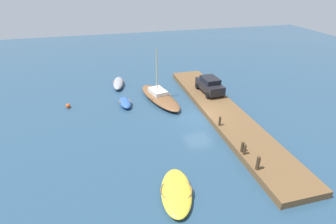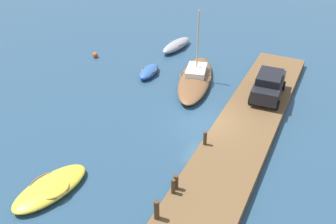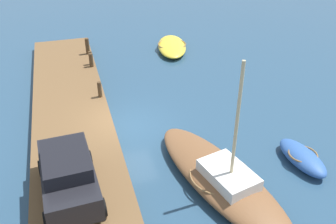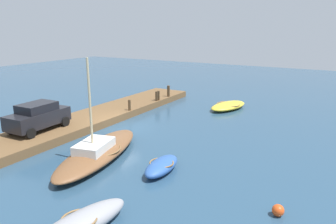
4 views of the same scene
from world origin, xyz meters
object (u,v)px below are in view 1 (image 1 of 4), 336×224
motorboat_yellow (176,192)px  mooring_post_east (220,121)px  mooring_post_mid_east (242,147)px  marker_buoy (68,106)px  parked_car (210,85)px  dinghy_blue (125,103)px  mooring_post_west (258,163)px  rowboat_grey (118,83)px  mooring_post_mid_west (245,149)px  sailboat_brown (160,96)px

motorboat_yellow → mooring_post_east: bearing=-29.2°
mooring_post_mid_east → motorboat_yellow: bearing=112.8°
motorboat_yellow → marker_buoy: size_ratio=10.00×
parked_car → mooring_post_mid_east: bearing=166.5°
dinghy_blue → mooring_post_west: size_ratio=2.67×
motorboat_yellow → marker_buoy: motorboat_yellow is taller
rowboat_grey → mooring_post_mid_west: bearing=-147.9°
mooring_post_mid_west → parked_car: size_ratio=0.21×
marker_buoy → sailboat_brown: bearing=-93.7°
mooring_post_east → parked_car: bearing=-15.7°
mooring_post_west → mooring_post_east: 6.08m
rowboat_grey → marker_buoy: 7.28m
dinghy_blue → mooring_post_mid_west: mooring_post_mid_west is taller
dinghy_blue → mooring_post_west: 15.24m
rowboat_grey → marker_buoy: bearing=137.6°
parked_car → dinghy_blue: bearing=85.1°
parked_car → motorboat_yellow: bearing=146.4°
rowboat_grey → mooring_post_mid_east: mooring_post_mid_east is taller
mooring_post_mid_west → parked_car: (11.26, -1.95, 0.49)m
sailboat_brown → mooring_post_east: sailboat_brown is taller
sailboat_brown → mooring_post_mid_west: (-11.85, -3.63, 0.53)m
mooring_post_east → marker_buoy: bearing=58.3°
dinghy_blue → marker_buoy: bearing=75.9°
mooring_post_mid_east → parked_car: size_ratio=0.21×
mooring_post_mid_east → mooring_post_east: 3.98m
mooring_post_west → mooring_post_mid_east: (2.10, 0.00, -0.11)m
sailboat_brown → mooring_post_mid_west: size_ratio=9.64×
motorboat_yellow → mooring_post_mid_east: bearing=-54.2°
marker_buoy → mooring_post_mid_west: bearing=-133.3°
sailboat_brown → marker_buoy: bearing=72.5°
rowboat_grey → marker_buoy: (-4.63, 5.62, -0.16)m
mooring_post_east → parked_car: size_ratio=0.21×
rowboat_grey → motorboat_yellow: bearing=-166.7°
motorboat_yellow → mooring_post_mid_east: (2.46, -5.86, 0.67)m
dinghy_blue → marker_buoy: dinghy_blue is taller
rowboat_grey → mooring_post_east: size_ratio=4.88×
parked_car → marker_buoy: 15.28m
mooring_post_mid_east → parked_car: 11.11m
motorboat_yellow → mooring_post_west: 5.92m
sailboat_brown → marker_buoy: 9.62m
mooring_post_mid_west → mooring_post_mid_east: bearing=0.0°
motorboat_yellow → mooring_post_east: (6.44, -5.86, 0.67)m
rowboat_grey → mooring_post_mid_west: 18.74m
rowboat_grey → parked_car: size_ratio=1.03×
mooring_post_east → mooring_post_mid_west: bearing=180.0°
rowboat_grey → mooring_post_east: 14.91m
parked_car → marker_buoy: parked_car is taller
sailboat_brown → mooring_post_mid_east: sailboat_brown is taller
sailboat_brown → mooring_post_mid_west: sailboat_brown is taller
mooring_post_mid_east → marker_buoy: mooring_post_mid_east is taller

